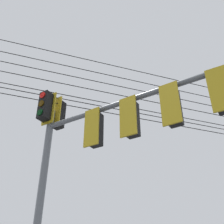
{
  "coord_description": "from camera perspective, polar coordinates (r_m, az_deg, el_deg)",
  "views": [
    {
      "loc": [
        -3.74,
        6.53,
        2.14
      ],
      "look_at": [
        -2.63,
        0.59,
        5.79
      ],
      "focal_mm": 44.32,
      "sensor_mm": 36.0,
      "label": 1
    }
  ],
  "objects": [
    {
      "name": "signal_mast_assembly",
      "position": [
        6.97,
        -3.27,
        -5.49
      ],
      "size": [
        5.97,
        2.73,
        7.04
      ],
      "color": "slate",
      "rests_on": "ground"
    },
    {
      "name": "overhead_wire_span",
      "position": [
        9.26,
        -17.82,
        7.6
      ],
      "size": [
        19.94,
        10.96,
        2.46
      ],
      "color": "black"
    }
  ]
}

